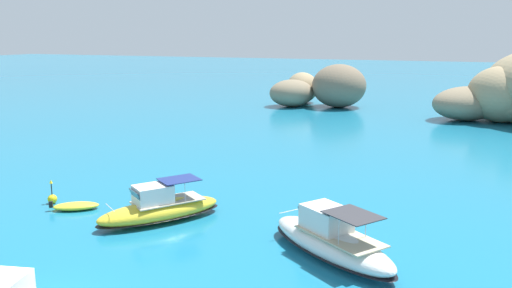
% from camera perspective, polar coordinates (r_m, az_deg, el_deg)
% --- Properties ---
extents(islet_small, '(14.59, 13.13, 6.05)m').
position_cam_1_polar(islet_small, '(76.01, 6.98, 6.07)').
color(islet_small, '#9E8966').
rests_on(islet_small, ground).
extents(motorboat_white, '(7.79, 6.36, 2.46)m').
position_cam_1_polar(motorboat_white, '(24.92, 8.12, -10.32)').
color(motorboat_white, white).
rests_on(motorboat_white, ground).
extents(motorboat_yellow, '(5.88, 7.02, 2.23)m').
position_cam_1_polar(motorboat_yellow, '(29.58, -10.46, -6.94)').
color(motorboat_yellow, yellow).
rests_on(motorboat_yellow, ground).
extents(dinghy_tender, '(2.79, 2.31, 0.58)m').
position_cam_1_polar(dinghy_tender, '(32.85, -18.95, -6.38)').
color(dinghy_tender, yellow).
rests_on(dinghy_tender, ground).
extents(channel_buoy, '(0.56, 0.56, 1.48)m').
position_cam_1_polar(channel_buoy, '(34.48, -21.22, -5.49)').
color(channel_buoy, yellow).
rests_on(channel_buoy, ground).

